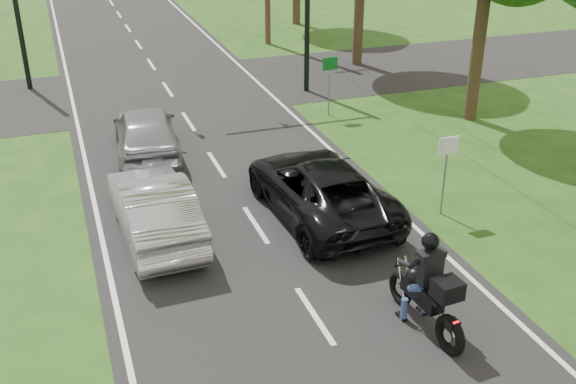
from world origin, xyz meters
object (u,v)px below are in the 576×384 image
object	(u,v)px
silver_sedan	(154,208)
motorcycle_rider	(429,293)
sign_green	(330,72)
silver_suv	(146,132)
sign_white	(447,157)
dark_suv	(320,188)

from	to	relation	value
silver_sedan	motorcycle_rider	bearing A→B (deg)	126.73
sign_green	silver_sedan	bearing A→B (deg)	-137.55
silver_sedan	silver_suv	xyz separation A→B (m)	(0.60, 5.12, 0.02)
sign_white	dark_suv	bearing A→B (deg)	161.12
dark_suv	sign_green	distance (m)	7.72
sign_white	sign_green	xyz separation A→B (m)	(0.20, 8.00, 0.00)
dark_suv	silver_sedan	size ratio (longest dim) A/B	1.16
silver_sedan	silver_suv	size ratio (longest dim) A/B	1.01
dark_suv	sign_green	bearing A→B (deg)	-117.11
sign_white	sign_green	size ratio (longest dim) A/B	1.00
silver_sedan	sign_green	bearing A→B (deg)	-139.50
dark_suv	sign_white	world-z (taller)	sign_white
sign_white	silver_suv	bearing A→B (deg)	135.41
motorcycle_rider	silver_suv	distance (m)	11.13
motorcycle_rider	sign_white	size ratio (longest dim) A/B	1.15
silver_suv	dark_suv	bearing A→B (deg)	127.92
silver_sedan	sign_green	distance (m)	9.96
motorcycle_rider	sign_white	bearing A→B (deg)	50.89
sign_green	silver_suv	bearing A→B (deg)	-166.81
dark_suv	silver_suv	xyz separation A→B (m)	(-3.54, 5.41, 0.04)
dark_suv	motorcycle_rider	bearing A→B (deg)	89.20
motorcycle_rider	silver_sedan	distance (m)	6.88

